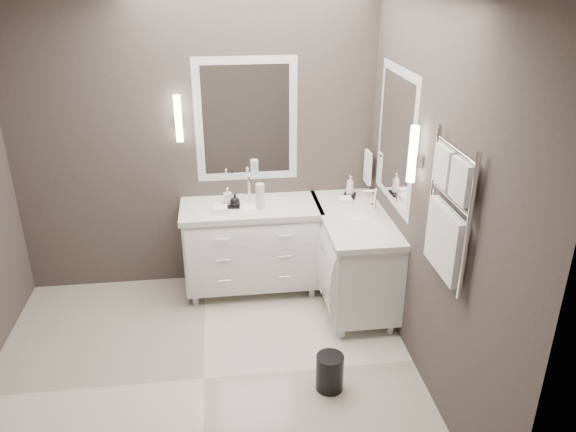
{
  "coord_description": "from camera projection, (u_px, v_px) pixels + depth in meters",
  "views": [
    {
      "loc": [
        0.2,
        -3.34,
        2.79
      ],
      "look_at": [
        0.72,
        0.7,
        0.97
      ],
      "focal_mm": 35.0,
      "sensor_mm": 36.0,
      "label": 1
    }
  ],
  "objects": [
    {
      "name": "floor",
      "position": [
        204.0,
        379.0,
        4.15
      ],
      "size": [
        3.2,
        3.0,
        0.01
      ],
      "primitive_type": "cube",
      "color": "beige",
      "rests_on": "ground"
    },
    {
      "name": "sconce_back",
      "position": [
        178.0,
        119.0,
        4.77
      ],
      "size": [
        0.06,
        0.06,
        0.4
      ],
      "color": "white",
      "rests_on": "wall_back"
    },
    {
      "name": "vanity_back",
      "position": [
        252.0,
        242.0,
        5.11
      ],
      "size": [
        1.24,
        0.59,
        0.97
      ],
      "color": "white",
      "rests_on": "floor"
    },
    {
      "name": "mirror_back",
      "position": [
        246.0,
        120.0,
        4.91
      ],
      "size": [
        0.9,
        0.02,
        1.1
      ],
      "color": "white",
      "rests_on": "wall_back"
    },
    {
      "name": "amenity_tray_right",
      "position": [
        350.0,
        195.0,
        5.14
      ],
      "size": [
        0.15,
        0.17,
        0.02
      ],
      "primitive_type": "cube",
      "rotation": [
        0.0,
        0.0,
        -0.33
      ],
      "color": "black",
      "rests_on": "vanity_right"
    },
    {
      "name": "mirror_right",
      "position": [
        396.0,
        138.0,
        4.42
      ],
      "size": [
        0.02,
        0.9,
        1.1
      ],
      "color": "white",
      "rests_on": "wall_right"
    },
    {
      "name": "wall_right",
      "position": [
        432.0,
        199.0,
        3.78
      ],
      "size": [
        0.01,
        3.0,
        2.7
      ],
      "primitive_type": "cube",
      "color": "#433A36",
      "rests_on": "floor"
    },
    {
      "name": "towel_bar_corner",
      "position": [
        368.0,
        167.0,
        5.1
      ],
      "size": [
        0.03,
        0.22,
        0.3
      ],
      "color": "white",
      "rests_on": "wall_right"
    },
    {
      "name": "sconce_right",
      "position": [
        413.0,
        155.0,
        3.87
      ],
      "size": [
        0.06,
        0.06,
        0.4
      ],
      "color": "white",
      "rests_on": "wall_right"
    },
    {
      "name": "waste_bin",
      "position": [
        330.0,
        372.0,
        4.0
      ],
      "size": [
        0.2,
        0.2,
        0.28
      ],
      "primitive_type": "cylinder",
      "rotation": [
        0.0,
        0.0,
        0.02
      ],
      "color": "black",
      "rests_on": "floor"
    },
    {
      "name": "towel_ladder",
      "position": [
        447.0,
        218.0,
        3.39
      ],
      "size": [
        0.06,
        0.58,
        0.9
      ],
      "color": "white",
      "rests_on": "wall_right"
    },
    {
      "name": "amenity_tray_back",
      "position": [
        232.0,
        205.0,
        4.93
      ],
      "size": [
        0.16,
        0.12,
        0.02
      ],
      "primitive_type": "cube",
      "rotation": [
        0.0,
        0.0,
        -0.09
      ],
      "color": "black",
      "rests_on": "vanity_back"
    },
    {
      "name": "wall_back",
      "position": [
        196.0,
        144.0,
        4.96
      ],
      "size": [
        3.2,
        0.01,
        2.7
      ],
      "primitive_type": "cube",
      "color": "#433A36",
      "rests_on": "floor"
    },
    {
      "name": "wall_front",
      "position": [
        180.0,
        362.0,
        2.23
      ],
      "size": [
        3.2,
        0.01,
        2.7
      ],
      "primitive_type": "cube",
      "color": "#433A36",
      "rests_on": "floor"
    },
    {
      "name": "water_bottle",
      "position": [
        260.0,
        196.0,
        4.86
      ],
      "size": [
        0.08,
        0.08,
        0.22
      ],
      "primitive_type": "cylinder",
      "rotation": [
        0.0,
        0.0,
        -0.02
      ],
      "color": "silver",
      "rests_on": "vanity_back"
    },
    {
      "name": "vanity_right",
      "position": [
        354.0,
        253.0,
        4.92
      ],
      "size": [
        0.59,
        1.24,
        0.97
      ],
      "color": "white",
      "rests_on": "floor"
    },
    {
      "name": "soap_bottle_a",
      "position": [
        228.0,
        196.0,
        4.91
      ],
      "size": [
        0.07,
        0.07,
        0.15
      ],
      "primitive_type": "imported",
      "rotation": [
        0.0,
        0.0,
        0.09
      ],
      "color": "white",
      "rests_on": "amenity_tray_back"
    },
    {
      "name": "soap_bottle_b",
      "position": [
        235.0,
        200.0,
        4.88
      ],
      "size": [
        0.09,
        0.09,
        0.11
      ],
      "primitive_type": "imported",
      "rotation": [
        0.0,
        0.0,
        -0.11
      ],
      "color": "black",
      "rests_on": "amenity_tray_back"
    },
    {
      "name": "soap_bottle_c",
      "position": [
        350.0,
        185.0,
        5.1
      ],
      "size": [
        0.08,
        0.08,
        0.18
      ],
      "primitive_type": "imported",
      "rotation": [
        0.0,
        0.0,
        0.23
      ],
      "color": "white",
      "rests_on": "amenity_tray_right"
    }
  ]
}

